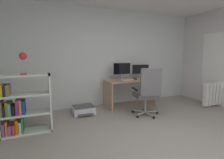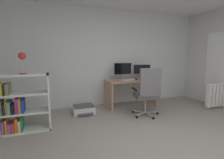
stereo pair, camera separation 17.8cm
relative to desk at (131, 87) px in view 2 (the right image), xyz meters
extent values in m
cube|color=gray|center=(-0.54, -2.26, -0.54)|extent=(5.58, 5.36, 0.02)
cube|color=silver|center=(-0.54, 0.47, 0.77)|extent=(5.58, 0.10, 2.60)
cube|color=tan|center=(0.00, 0.00, 0.18)|extent=(1.32, 0.63, 0.04)
cube|color=tan|center=(-0.64, 0.00, -0.18)|extent=(0.04, 0.61, 0.69)
cube|color=tan|center=(0.64, 0.00, -0.18)|extent=(0.04, 0.61, 0.69)
cylinder|color=#B2B5B7|center=(-0.19, 0.14, 0.21)|extent=(0.18, 0.18, 0.01)
cylinder|color=#B2B5B7|center=(-0.19, 0.14, 0.28)|extent=(0.03, 0.03, 0.13)
cube|color=#B7BABC|center=(-0.19, 0.14, 0.49)|extent=(0.53, 0.06, 0.33)
cube|color=black|center=(-0.19, 0.12, 0.49)|extent=(0.49, 0.03, 0.30)
cylinder|color=#B2B5B7|center=(0.41, 0.14, 0.21)|extent=(0.18, 0.18, 0.01)
cylinder|color=#B2B5B7|center=(0.41, 0.14, 0.28)|extent=(0.03, 0.03, 0.13)
cube|color=black|center=(0.41, 0.14, 0.46)|extent=(0.47, 0.14, 0.26)
cube|color=black|center=(0.40, 0.12, 0.46)|extent=(0.43, 0.10, 0.24)
cube|color=silver|center=(-0.12, -0.08, 0.21)|extent=(0.35, 0.16, 0.02)
cube|color=black|center=(0.11, -0.06, 0.22)|extent=(0.06, 0.10, 0.03)
cube|color=#B7BABC|center=(0.13, -0.79, -0.46)|extent=(0.30, 0.10, 0.02)
sphere|color=black|center=(0.28, -0.83, -0.50)|extent=(0.06, 0.06, 0.06)
cube|color=#B7BABC|center=(0.06, -0.63, -0.46)|extent=(0.18, 0.27, 0.02)
sphere|color=black|center=(0.14, -0.50, -0.50)|extent=(0.06, 0.06, 0.06)
cube|color=#B7BABC|center=(-0.11, -0.65, -0.46)|extent=(0.22, 0.25, 0.02)
sphere|color=black|center=(-0.21, -0.53, -0.50)|extent=(0.06, 0.06, 0.06)
cube|color=#B7BABC|center=(-0.15, -0.82, -0.46)|extent=(0.29, 0.15, 0.02)
sphere|color=black|center=(-0.29, -0.88, -0.50)|extent=(0.06, 0.06, 0.06)
cube|color=#B7BABC|center=(0.00, -0.91, -0.46)|extent=(0.06, 0.30, 0.02)
sphere|color=black|center=(0.01, -1.06, -0.50)|extent=(0.06, 0.06, 0.06)
cylinder|color=#B7BABC|center=(-0.01, -0.76, -0.28)|extent=(0.04, 0.04, 0.35)
cube|color=slate|center=(-0.01, -0.76, -0.06)|extent=(0.58, 0.59, 0.10)
cube|color=slate|center=(-0.07, -1.03, 0.29)|extent=(0.45, 0.17, 0.59)
cube|color=black|center=(-0.27, -0.70, 0.09)|extent=(0.12, 0.35, 0.03)
cube|color=black|center=(0.24, -0.82, 0.09)|extent=(0.12, 0.35, 0.03)
cube|color=silver|center=(-2.08, -0.72, 0.00)|extent=(0.03, 0.32, 1.05)
cube|color=silver|center=(-2.48, -0.72, 0.50)|extent=(0.84, 0.32, 0.03)
cube|color=silver|center=(-2.48, -0.72, -0.51)|extent=(0.84, 0.32, 0.03)
cube|color=silver|center=(-2.48, -0.72, -0.17)|extent=(0.78, 0.32, 0.03)
cube|color=silver|center=(-2.48, -0.72, 0.17)|extent=(0.78, 0.32, 0.03)
cube|color=#86518B|center=(-2.84, -0.72, -0.39)|extent=(0.04, 0.27, 0.22)
cube|color=orange|center=(-2.79, -0.71, -0.38)|extent=(0.03, 0.26, 0.24)
cube|color=#994B8F|center=(-2.75, -0.71, -0.41)|extent=(0.06, 0.27, 0.17)
cube|color=#C13C3B|center=(-2.69, -0.71, -0.41)|extent=(0.04, 0.29, 0.18)
cube|color=orange|center=(-2.64, -0.71, -0.37)|extent=(0.05, 0.26, 0.24)
cube|color=silver|center=(-2.59, -0.71, -0.40)|extent=(0.04, 0.29, 0.20)
cube|color=#2A8A57|center=(-2.56, -0.72, -0.36)|extent=(0.02, 0.27, 0.27)
cube|color=#8A664D|center=(-2.84, -0.72, -0.03)|extent=(0.03, 0.26, 0.24)
cube|color=black|center=(-2.81, -0.71, -0.06)|extent=(0.03, 0.29, 0.19)
cube|color=gold|center=(-2.77, -0.71, -0.04)|extent=(0.03, 0.23, 0.23)
cube|color=slate|center=(-2.73, -0.71, -0.05)|extent=(0.05, 0.28, 0.21)
cube|color=black|center=(-2.67, -0.73, -0.07)|extent=(0.05, 0.24, 0.17)
cube|color=#913F90|center=(-2.61, -0.72, -0.03)|extent=(0.06, 0.23, 0.26)
cube|color=orange|center=(-2.56, -0.72, -0.03)|extent=(0.03, 0.29, 0.26)
cube|color=#223D9D|center=(-2.52, -0.72, -0.04)|extent=(0.05, 0.24, 0.23)
cube|color=#7194A6|center=(-2.85, -0.73, 0.27)|extent=(0.03, 0.27, 0.17)
cube|color=gold|center=(-2.82, -0.73, 0.28)|extent=(0.03, 0.26, 0.20)
cube|color=black|center=(-2.78, -0.71, 0.27)|extent=(0.04, 0.27, 0.18)
cube|color=olive|center=(-2.73, -0.72, 0.28)|extent=(0.05, 0.27, 0.19)
cylinder|color=red|center=(-2.49, -0.72, 0.53)|extent=(0.11, 0.11, 0.02)
cylinder|color=silver|center=(-2.49, -0.72, 0.67)|extent=(0.01, 0.01, 0.26)
sphere|color=red|center=(-2.48, -0.72, 0.84)|extent=(0.13, 0.13, 0.13)
cube|color=silver|center=(-1.32, -0.12, -0.45)|extent=(0.50, 0.39, 0.16)
cube|color=#4C4C51|center=(-1.32, -0.12, -0.35)|extent=(0.46, 0.36, 0.02)
cube|color=#4C4C51|center=(-1.32, -0.36, -0.48)|extent=(0.35, 0.10, 0.01)
cube|color=white|center=(1.71, -0.96, -0.17)|extent=(0.09, 0.10, 0.60)
cube|color=white|center=(1.83, -0.96, -0.17)|extent=(0.09, 0.10, 0.60)
cube|color=white|center=(1.96, -0.96, -0.17)|extent=(0.09, 0.10, 0.60)
cube|color=white|center=(2.08, -0.96, -0.17)|extent=(0.09, 0.10, 0.60)
cube|color=white|center=(2.21, -0.96, -0.17)|extent=(0.09, 0.10, 0.60)
camera|label=1|loc=(-2.21, -3.98, 0.85)|focal=27.25mm
camera|label=2|loc=(-2.05, -4.04, 0.85)|focal=27.25mm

